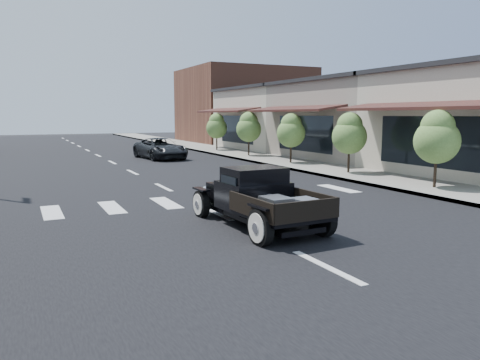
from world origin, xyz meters
name	(u,v)px	position (x,y,z in m)	size (l,w,h in m)	color
ground	(249,230)	(0.00, 0.00, 0.00)	(120.00, 120.00, 0.00)	black
road	(120,166)	(0.00, 15.00, 0.01)	(14.00, 80.00, 0.02)	black
road_markings	(143,178)	(0.00, 10.00, 0.00)	(12.00, 60.00, 0.06)	silver
sidewalk_right	(264,158)	(8.50, 15.00, 0.07)	(3.00, 80.00, 0.15)	gray
storefront_mid	(373,121)	(15.00, 13.00, 2.25)	(10.00, 9.00, 4.50)	gray
storefront_far	(294,120)	(15.00, 22.00, 2.25)	(10.00, 9.00, 4.50)	beige
far_building_right	(244,106)	(15.50, 32.00, 3.50)	(11.00, 10.00, 7.00)	brown
small_tree_a	(436,150)	(8.30, 2.16, 1.44)	(1.54, 1.54, 2.57)	#587E39
small_tree_b	(349,144)	(8.30, 6.86, 1.41)	(1.51, 1.51, 2.51)	#587E39
small_tree_c	(291,139)	(8.30, 11.65, 1.39)	(1.49, 1.49, 2.48)	#587E39
small_tree_d	(249,134)	(8.30, 16.61, 1.44)	(1.55, 1.55, 2.58)	#587E39
small_tree_e	(217,132)	(8.30, 21.76, 1.41)	(1.51, 1.51, 2.51)	#587E39
hotrod_pickup	(258,197)	(0.33, 0.19, 0.72)	(1.94, 4.17, 1.44)	black
second_car	(160,149)	(3.05, 18.03, 0.63)	(2.08, 4.51, 1.25)	black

